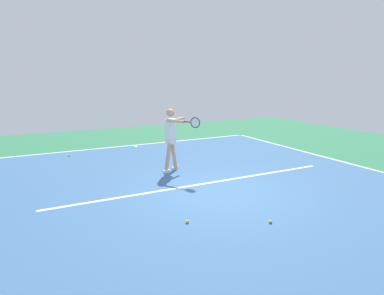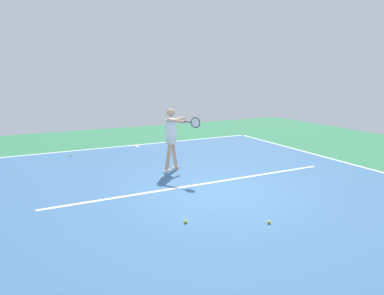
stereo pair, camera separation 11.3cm
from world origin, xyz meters
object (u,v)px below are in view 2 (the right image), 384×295
object	(u,v)px
tennis_ball_far_corner	(269,222)
tennis_ball_near_player	(71,155)
tennis_ball_by_sideline	(186,222)
tennis_player	(172,135)

from	to	relation	value
tennis_ball_far_corner	tennis_ball_near_player	size ratio (longest dim) A/B	1.00
tennis_ball_far_corner	tennis_ball_by_sideline	xyz separation A→B (m)	(1.40, -0.72, 0.00)
tennis_player	tennis_ball_near_player	world-z (taller)	tennis_player
tennis_ball_far_corner	tennis_ball_near_player	bearing A→B (deg)	-70.90
tennis_player	tennis_ball_far_corner	world-z (taller)	tennis_player
tennis_player	tennis_ball_far_corner	size ratio (longest dim) A/B	27.53
tennis_ball_near_player	tennis_ball_by_sideline	xyz separation A→B (m)	(-1.18, 6.72, 0.00)
tennis_player	tennis_ball_near_player	bearing A→B (deg)	-85.44
tennis_player	tennis_ball_by_sideline	bearing A→B (deg)	38.40
tennis_player	tennis_ball_by_sideline	distance (m)	3.81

